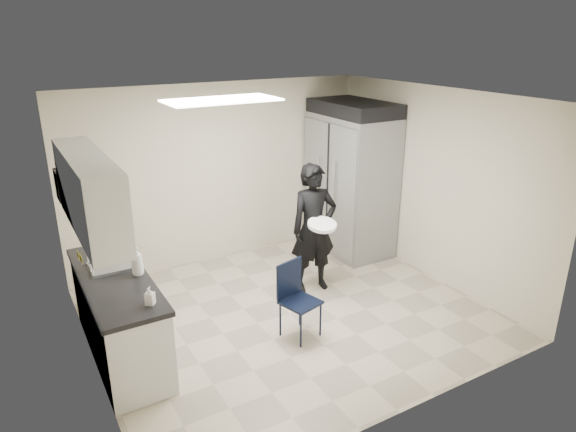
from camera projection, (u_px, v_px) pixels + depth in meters
floor at (289, 314)px, 6.28m from camera, size 4.50×4.50×0.00m
ceiling at (289, 98)px, 5.39m from camera, size 4.50×4.50×0.00m
back_wall at (220, 174)px, 7.46m from camera, size 4.50×0.00×4.50m
left_wall at (81, 255)px, 4.78m from camera, size 0.00×4.00×4.00m
right_wall at (434, 185)px, 6.90m from camera, size 0.00×4.00×4.00m
ceiling_panel at (222, 100)px, 5.44m from camera, size 1.20×0.60×0.02m
lower_counter at (119, 318)px, 5.38m from camera, size 0.60×1.90×0.86m
countertop at (114, 279)px, 5.22m from camera, size 0.64×1.95×0.05m
sink at (111, 271)px, 5.44m from camera, size 0.42×0.40×0.14m
faucet at (90, 262)px, 5.29m from camera, size 0.02×0.02×0.24m
upper_cabinets at (89, 193)px, 4.84m from camera, size 0.35×1.80×0.75m
towel_dispenser at (67, 185)px, 5.81m from camera, size 0.22×0.30×0.35m
notice_sticker_left at (81, 259)px, 4.89m from camera, size 0.00×0.12×0.07m
notice_sticker_right at (78, 255)px, 5.06m from camera, size 0.00×0.12×0.07m
commercial_fridge at (351, 184)px, 7.82m from camera, size 0.80×1.35×2.10m
fridge_compressor at (354, 108)px, 7.42m from camera, size 0.80×1.35×0.20m
folding_chair at (300, 302)px, 5.70m from camera, size 0.46×0.46×0.85m
man_tuxedo at (314, 229)px, 6.63m from camera, size 0.68×0.51×1.71m
bucket_lid at (322, 225)px, 6.36m from camera, size 0.41×0.41×0.05m
soap_bottle_a at (137, 261)px, 5.21m from camera, size 0.14×0.14×0.31m
soap_bottle_b at (150, 296)px, 4.67m from camera, size 0.11×0.11×0.17m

